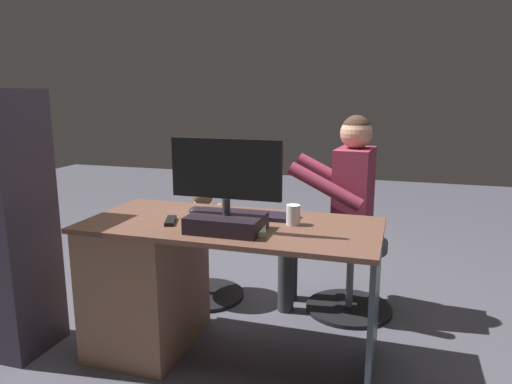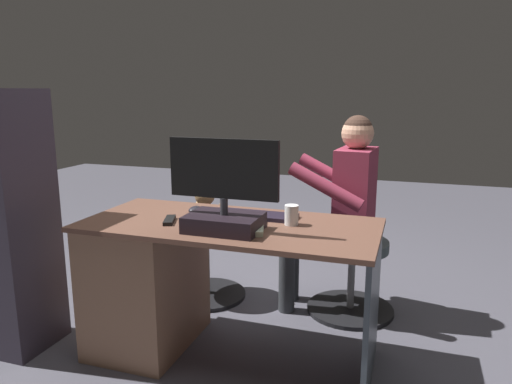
# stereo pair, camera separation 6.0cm
# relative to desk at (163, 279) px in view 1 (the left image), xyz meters

# --- Properties ---
(ground_plane) EXTENTS (10.00, 10.00, 0.00)m
(ground_plane) POSITION_rel_desk_xyz_m (-0.38, -0.30, -0.38)
(ground_plane) COLOR #4C4A55
(desk) EXTENTS (1.43, 0.66, 0.71)m
(desk) POSITION_rel_desk_xyz_m (0.00, 0.00, 0.00)
(desk) COLOR brown
(desk) RESTS_ON ground_plane
(monitor) EXTENTS (0.51, 0.24, 0.42)m
(monitor) POSITION_rel_desk_xyz_m (-0.40, 0.13, 0.47)
(monitor) COLOR black
(monitor) RESTS_ON desk
(keyboard) EXTENTS (0.42, 0.14, 0.02)m
(keyboard) POSITION_rel_desk_xyz_m (-0.47, -0.14, 0.34)
(keyboard) COLOR black
(keyboard) RESTS_ON desk
(computer_mouse) EXTENTS (0.06, 0.10, 0.04)m
(computer_mouse) POSITION_rel_desk_xyz_m (-0.14, -0.12, 0.35)
(computer_mouse) COLOR black
(computer_mouse) RESTS_ON desk
(cup) EXTENTS (0.07, 0.07, 0.10)m
(cup) POSITION_rel_desk_xyz_m (-0.67, -0.06, 0.38)
(cup) COLOR white
(cup) RESTS_ON desk
(tv_remote) EXTENTS (0.09, 0.16, 0.02)m
(tv_remote) POSITION_rel_desk_xyz_m (-0.10, 0.08, 0.34)
(tv_remote) COLOR black
(tv_remote) RESTS_ON desk
(notebook_binder) EXTENTS (0.29, 0.35, 0.02)m
(notebook_binder) POSITION_rel_desk_xyz_m (-0.46, 0.06, 0.34)
(notebook_binder) COLOR beige
(notebook_binder) RESTS_ON desk
(office_chair_teddy) EXTENTS (0.51, 0.51, 0.46)m
(office_chair_teddy) POSITION_rel_desk_xyz_m (0.04, -0.64, -0.12)
(office_chair_teddy) COLOR black
(office_chair_teddy) RESTS_ON ground_plane
(teddy_bear) EXTENTS (0.22, 0.22, 0.30)m
(teddy_bear) POSITION_rel_desk_xyz_m (0.04, -0.65, 0.21)
(teddy_bear) COLOR #9A7448
(teddy_bear) RESTS_ON office_chair_teddy
(visitor_chair) EXTENTS (0.53, 0.53, 0.46)m
(visitor_chair) POSITION_rel_desk_xyz_m (-0.89, -0.72, -0.12)
(visitor_chair) COLOR black
(visitor_chair) RESTS_ON ground_plane
(person) EXTENTS (0.55, 0.51, 1.20)m
(person) POSITION_rel_desk_xyz_m (-0.80, -0.71, 0.32)
(person) COLOR #8B2D43
(person) RESTS_ON ground_plane
(equipment_rack) EXTENTS (0.44, 0.36, 1.35)m
(equipment_rack) POSITION_rel_desk_xyz_m (0.79, 0.23, 0.29)
(equipment_rack) COLOR #322B37
(equipment_rack) RESTS_ON ground_plane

